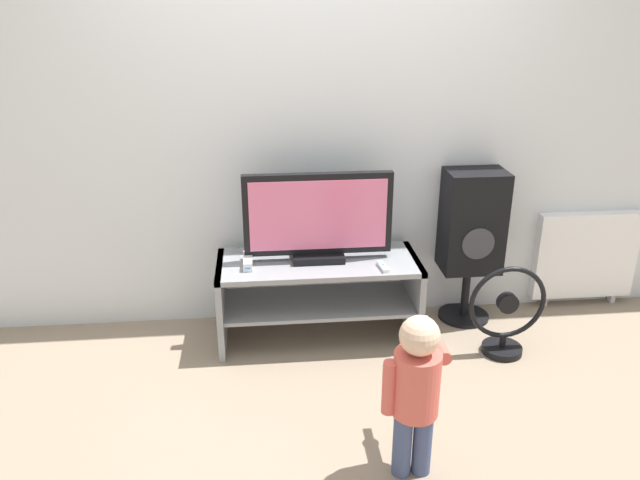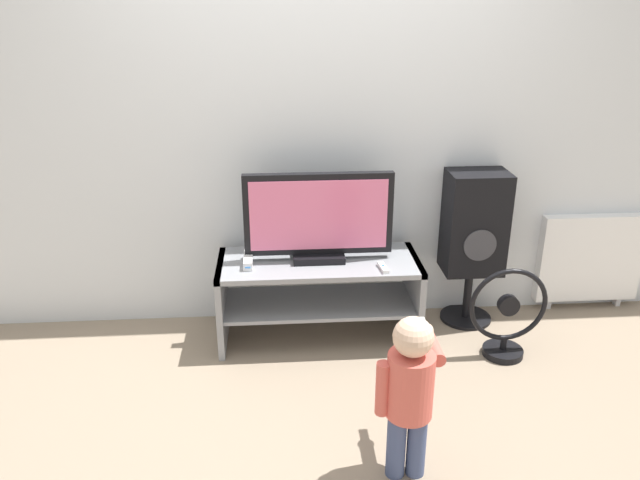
# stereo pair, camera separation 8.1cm
# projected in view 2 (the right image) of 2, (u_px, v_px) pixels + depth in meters

# --- Properties ---
(ground_plane) EXTENTS (16.00, 16.00, 0.00)m
(ground_plane) POSITION_uv_depth(u_px,v_px,m) (322.00, 357.00, 3.58)
(ground_plane) COLOR gray
(wall_back) EXTENTS (10.00, 0.06, 2.60)m
(wall_back) POSITION_uv_depth(u_px,v_px,m) (315.00, 112.00, 3.61)
(wall_back) COLOR silver
(wall_back) RESTS_ON ground_plane
(tv_stand) EXTENTS (1.18, 0.48, 0.50)m
(tv_stand) POSITION_uv_depth(u_px,v_px,m) (319.00, 287.00, 3.68)
(tv_stand) COLOR gray
(tv_stand) RESTS_ON ground_plane
(television) EXTENTS (0.85, 0.20, 0.52)m
(television) POSITION_uv_depth(u_px,v_px,m) (318.00, 218.00, 3.54)
(television) COLOR black
(television) RESTS_ON tv_stand
(game_console) EXTENTS (0.05, 0.20, 0.05)m
(game_console) POSITION_uv_depth(u_px,v_px,m) (248.00, 260.00, 3.55)
(game_console) COLOR white
(game_console) RESTS_ON tv_stand
(remote_primary) EXTENTS (0.05, 0.13, 0.03)m
(remote_primary) POSITION_uv_depth(u_px,v_px,m) (383.00, 268.00, 3.50)
(remote_primary) COLOR white
(remote_primary) RESTS_ON tv_stand
(child) EXTENTS (0.29, 0.44, 0.77)m
(child) POSITION_uv_depth(u_px,v_px,m) (410.00, 385.00, 2.57)
(child) COLOR #3F4C72
(child) RESTS_ON ground_plane
(speaker_tower) EXTENTS (0.36, 0.32, 0.97)m
(speaker_tower) POSITION_uv_depth(u_px,v_px,m) (474.00, 227.00, 3.76)
(speaker_tower) COLOR black
(speaker_tower) RESTS_ON ground_plane
(floor_fan) EXTENTS (0.45, 0.23, 0.55)m
(floor_fan) POSITION_uv_depth(u_px,v_px,m) (507.00, 317.00, 3.51)
(floor_fan) COLOR black
(floor_fan) RESTS_ON ground_plane
(radiator) EXTENTS (0.68, 0.08, 0.64)m
(radiator) POSITION_uv_depth(u_px,v_px,m) (590.00, 258.00, 4.02)
(radiator) COLOR white
(radiator) RESTS_ON ground_plane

